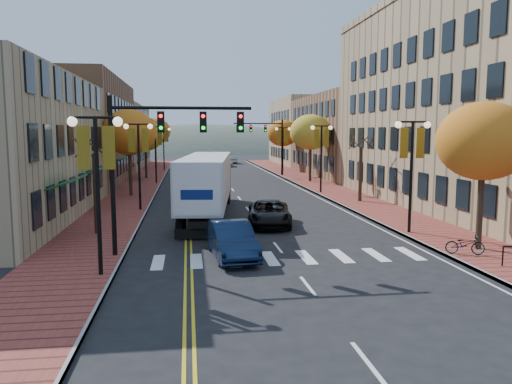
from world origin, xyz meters
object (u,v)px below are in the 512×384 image
object	(u,v)px
navy_sedan	(232,240)
black_suv	(269,213)
bicycle	(465,244)
semi_truck	(208,181)

from	to	relation	value
navy_sedan	black_suv	xyz separation A→B (m)	(2.83, 7.19, -0.05)
navy_sedan	bicycle	distance (m)	10.23
navy_sedan	black_suv	world-z (taller)	navy_sedan
navy_sedan	black_suv	distance (m)	7.72
semi_truck	bicycle	bearing A→B (deg)	-42.75
semi_truck	black_suv	size ratio (longest dim) A/B	3.06
navy_sedan	black_suv	size ratio (longest dim) A/B	0.90
semi_truck	navy_sedan	distance (m)	11.15
navy_sedan	bicycle	size ratio (longest dim) A/B	2.93
black_suv	bicycle	world-z (taller)	black_suv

